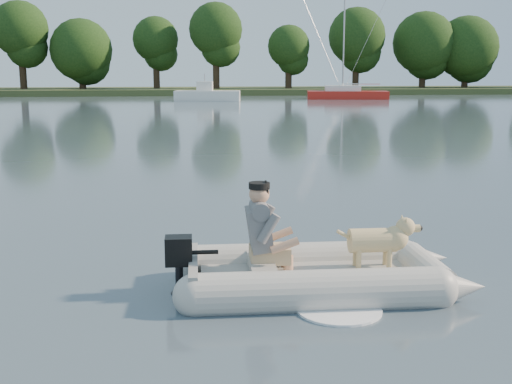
{
  "coord_description": "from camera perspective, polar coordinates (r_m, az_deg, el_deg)",
  "views": [
    {
      "loc": [
        -0.75,
        -6.77,
        2.53
      ],
      "look_at": [
        0.43,
        2.46,
        0.75
      ],
      "focal_mm": 45.0,
      "sensor_mm": 36.0,
      "label": 1
    }
  ],
  "objects": [
    {
      "name": "dinghy",
      "position": [
        7.47,
        5.74,
        -4.35
      ],
      "size": [
        4.47,
        2.9,
        1.36
      ],
      "primitive_type": null,
      "rotation": [
        0.0,
        0.0,
        -0.04
      ],
      "color": "#ACACA7",
      "rests_on": "water"
    },
    {
      "name": "dog",
      "position": [
        7.68,
        10.33,
        -4.61
      ],
      "size": [
        0.93,
        0.36,
        0.61
      ],
      "primitive_type": null,
      "rotation": [
        0.0,
        0.0,
        -0.04
      ],
      "color": "tan",
      "rests_on": "dinghy"
    },
    {
      "name": "motorboat",
      "position": [
        52.77,
        -4.34,
        9.2
      ],
      "size": [
        5.71,
        2.88,
        2.31
      ],
      "primitive_type": null,
      "rotation": [
        0.0,
        0.0,
        -0.15
      ],
      "color": "white",
      "rests_on": "water"
    },
    {
      "name": "sailboat",
      "position": [
        56.85,
        8.06,
        8.6
      ],
      "size": [
        7.2,
        3.28,
        9.54
      ],
      "rotation": [
        0.0,
        0.0,
        -0.18
      ],
      "color": "red",
      "rests_on": "water"
    },
    {
      "name": "man",
      "position": [
        7.38,
        0.45,
        -3.03
      ],
      "size": [
        0.73,
        0.63,
        1.06
      ],
      "primitive_type": null,
      "rotation": [
        0.0,
        0.0,
        -0.04
      ],
      "color": "slate",
      "rests_on": "dinghy"
    },
    {
      "name": "water",
      "position": [
        7.27,
        -0.91,
        -9.55
      ],
      "size": [
        160.0,
        160.0,
        0.0
      ],
      "primitive_type": "plane",
      "color": "slate",
      "rests_on": "ground"
    },
    {
      "name": "shore_bank",
      "position": [
        68.81,
        -6.76,
        8.86
      ],
      "size": [
        160.0,
        12.0,
        0.7
      ],
      "primitive_type": "cube",
      "color": "#47512D",
      "rests_on": "water"
    },
    {
      "name": "outboard_motor",
      "position": [
        7.42,
        -6.85,
        -6.7
      ],
      "size": [
        0.42,
        0.3,
        0.77
      ],
      "primitive_type": null,
      "rotation": [
        0.0,
        0.0,
        -0.04
      ],
      "color": "black",
      "rests_on": "dinghy"
    },
    {
      "name": "treeline",
      "position": [
        68.2,
        -1.88,
        13.15
      ],
      "size": [
        84.66,
        7.35,
        9.27
      ],
      "color": "#332316",
      "rests_on": "shore_bank"
    }
  ]
}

